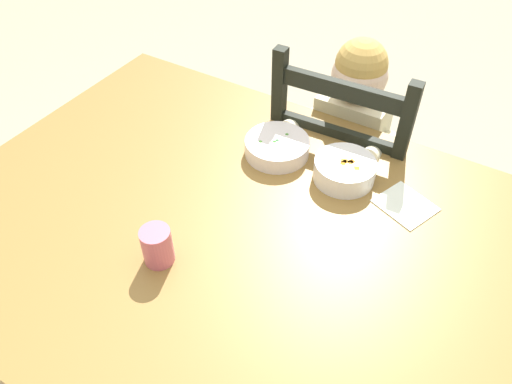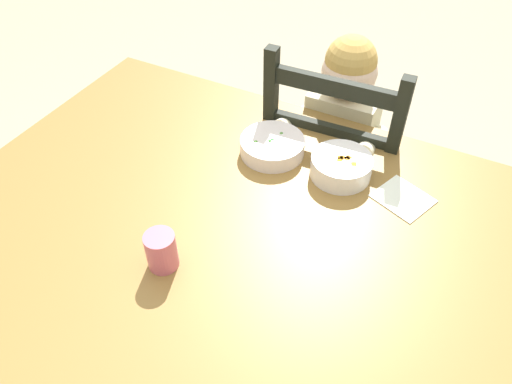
% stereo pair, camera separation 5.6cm
% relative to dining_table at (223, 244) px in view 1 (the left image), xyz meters
% --- Properties ---
extents(ground_plane, '(8.00, 8.00, 0.00)m').
position_rel_dining_table_xyz_m(ground_plane, '(0.00, 0.00, -0.65)').
color(ground_plane, tan).
extents(dining_table, '(1.43, 1.10, 0.74)m').
position_rel_dining_table_xyz_m(dining_table, '(0.00, 0.00, 0.00)').
color(dining_table, olive).
rests_on(dining_table, ground).
extents(dining_chair, '(0.44, 0.44, 0.98)m').
position_rel_dining_table_xyz_m(dining_chair, '(0.09, 0.60, -0.18)').
color(dining_chair, black).
rests_on(dining_chair, ground).
extents(child_figure, '(0.32, 0.31, 0.98)m').
position_rel_dining_table_xyz_m(child_figure, '(0.09, 0.59, -0.01)').
color(child_figure, beige).
rests_on(child_figure, ground).
extents(bowl_of_peas, '(0.18, 0.18, 0.05)m').
position_rel_dining_table_xyz_m(bowl_of_peas, '(-0.01, 0.30, 0.11)').
color(bowl_of_peas, white).
rests_on(bowl_of_peas, dining_table).
extents(bowl_of_carrots, '(0.16, 0.16, 0.06)m').
position_rel_dining_table_xyz_m(bowl_of_carrots, '(0.19, 0.30, 0.12)').
color(bowl_of_carrots, white).
rests_on(bowl_of_carrots, dining_table).
extents(spoon, '(0.12, 0.10, 0.01)m').
position_rel_dining_table_xyz_m(spoon, '(0.14, 0.33, 0.09)').
color(spoon, silver).
rests_on(spoon, dining_table).
extents(drinking_cup, '(0.07, 0.07, 0.09)m').
position_rel_dining_table_xyz_m(drinking_cup, '(-0.06, -0.17, 0.13)').
color(drinking_cup, '#D06378').
rests_on(drinking_cup, dining_table).
extents(paper_napkin, '(0.17, 0.16, 0.00)m').
position_rel_dining_table_xyz_m(paper_napkin, '(0.37, 0.29, 0.09)').
color(paper_napkin, white).
rests_on(paper_napkin, dining_table).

